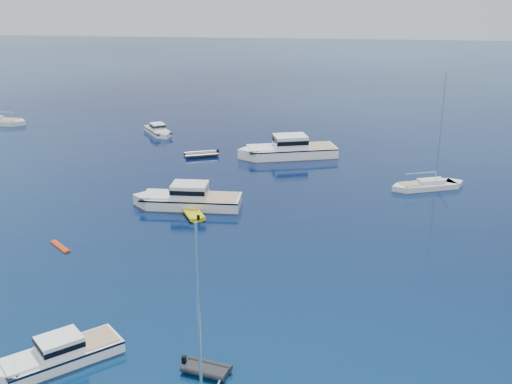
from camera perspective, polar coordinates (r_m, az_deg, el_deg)
ground at (r=36.95m, az=1.66°, el=-16.07°), size 400.00×400.00×0.00m
motor_cruiser_left at (r=39.48m, az=-17.37°, el=-14.51°), size 7.57×7.26×2.11m
motor_cruiser_centre at (r=61.61m, az=-6.15°, el=-1.28°), size 11.41×3.72×2.98m
motor_cruiser_distant at (r=78.26m, az=2.90°, el=3.22°), size 13.69×7.60×3.44m
motor_cruiser_horizon at (r=90.50m, az=-8.81°, el=5.19°), size 5.95×7.37×1.93m
sailboat_centre at (r=68.83m, az=15.24°, el=0.33°), size 8.79×5.16×12.59m
tender_yellow at (r=58.86m, az=-5.62°, el=-2.25°), size 3.02×3.62×0.95m
tender_grey_near at (r=37.10m, az=-4.50°, el=-15.97°), size 3.12×2.27×0.95m
tender_grey_far at (r=78.58m, az=-4.98°, el=3.23°), size 4.85×3.73×0.95m
kayak_orange at (r=54.64m, az=-17.25°, el=-4.78°), size 2.49×2.42×0.30m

